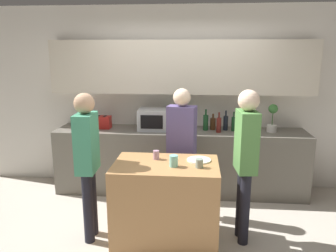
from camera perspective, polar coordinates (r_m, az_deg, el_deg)
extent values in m
plane|color=beige|center=(3.80, 0.82, -19.69)|extent=(14.00, 14.00, 0.00)
cube|color=silver|center=(4.99, 2.38, 4.88)|extent=(6.40, 0.08, 2.70)
cube|color=beige|center=(4.74, 2.31, 10.23)|extent=(3.74, 0.32, 0.75)
cube|color=#6B665B|center=(4.85, 2.08, -6.09)|extent=(3.60, 0.62, 0.93)
cube|color=#B27F4C|center=(3.66, -0.36, -13.12)|extent=(1.11, 0.71, 0.89)
cube|color=#B7BABC|center=(4.74, -1.95, 1.18)|extent=(0.52, 0.38, 0.30)
cube|color=black|center=(4.56, -2.87, 0.69)|extent=(0.31, 0.01, 0.19)
cube|color=#B21E19|center=(4.92, -11.45, 0.65)|extent=(0.26, 0.16, 0.18)
cube|color=black|center=(4.91, -12.06, 1.70)|extent=(0.02, 0.11, 0.01)
cube|color=black|center=(4.88, -10.94, 1.69)|extent=(0.02, 0.11, 0.01)
cylinder|color=silver|center=(4.84, 17.61, -0.39)|extent=(0.14, 0.14, 0.10)
cylinder|color=#38662D|center=(4.81, 17.73, 1.23)|extent=(0.01, 0.01, 0.18)
sphere|color=#3D7A38|center=(4.79, 17.84, 2.87)|extent=(0.13, 0.13, 0.13)
cylinder|color=#194723|center=(4.73, 6.57, 0.57)|extent=(0.07, 0.07, 0.22)
cylinder|color=#194723|center=(4.70, 6.62, 2.38)|extent=(0.03, 0.03, 0.09)
cylinder|color=#472814|center=(4.78, 7.82, 0.36)|extent=(0.08, 0.08, 0.17)
cylinder|color=#472814|center=(4.76, 7.86, 1.73)|extent=(0.03, 0.03, 0.07)
cylinder|color=maroon|center=(4.63, 8.83, 0.14)|extent=(0.07, 0.07, 0.21)
cylinder|color=maroon|center=(4.60, 8.89, 1.87)|extent=(0.02, 0.02, 0.08)
cylinder|color=black|center=(4.78, 9.99, 0.50)|extent=(0.07, 0.07, 0.21)
cylinder|color=black|center=(4.75, 10.06, 2.18)|extent=(0.02, 0.02, 0.08)
cylinder|color=#194723|center=(4.76, 11.33, 0.35)|extent=(0.06, 0.06, 0.20)
cylinder|color=#194723|center=(4.73, 11.41, 1.98)|extent=(0.02, 0.02, 0.08)
cylinder|color=maroon|center=(4.81, 12.30, 0.53)|extent=(0.07, 0.07, 0.21)
cylinder|color=maroon|center=(4.78, 12.38, 2.26)|extent=(0.02, 0.02, 0.08)
cylinder|color=white|center=(3.58, 5.39, -5.91)|extent=(0.26, 0.26, 0.01)
cylinder|color=#86D7CE|center=(3.38, 0.99, -6.10)|extent=(0.09, 0.09, 0.12)
cylinder|color=#8C9D90|center=(3.37, 5.47, -6.48)|extent=(0.08, 0.08, 0.09)
cylinder|color=#B588A5|center=(3.60, -2.06, -5.05)|extent=(0.07, 0.07, 0.10)
cylinder|color=black|center=(3.87, -13.09, -12.69)|extent=(0.11, 0.11, 0.79)
cylinder|color=black|center=(3.74, -13.75, -13.74)|extent=(0.11, 0.11, 0.79)
cube|color=#429872|center=(3.55, -14.01, -2.86)|extent=(0.21, 0.35, 0.63)
sphere|color=tan|center=(3.46, -14.39, 3.85)|extent=(0.21, 0.21, 0.21)
cylinder|color=black|center=(4.21, 3.37, -10.28)|extent=(0.11, 0.11, 0.78)
cylinder|color=black|center=(4.25, 1.25, -10.04)|extent=(0.11, 0.11, 0.78)
cube|color=#5C4F87|center=(4.00, 2.39, -0.89)|extent=(0.37, 0.26, 0.62)
sphere|color=beige|center=(3.92, 2.45, 5.02)|extent=(0.21, 0.21, 0.21)
cylinder|color=black|center=(3.69, 13.18, -13.88)|extent=(0.11, 0.11, 0.81)
cylinder|color=black|center=(3.83, 12.64, -12.81)|extent=(0.11, 0.11, 0.81)
cube|color=#548D46|center=(3.50, 13.50, -2.62)|extent=(0.22, 0.36, 0.64)
sphere|color=beige|center=(3.42, 13.88, 4.36)|extent=(0.22, 0.22, 0.22)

